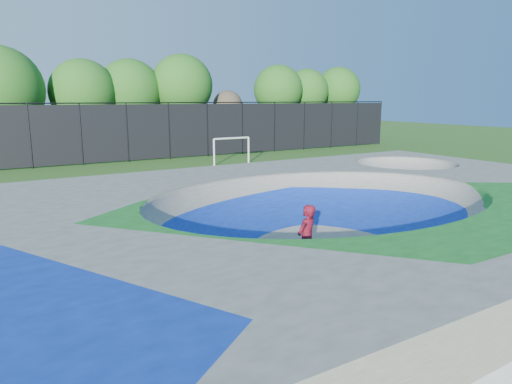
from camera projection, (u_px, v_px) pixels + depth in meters
ground at (324, 242)px, 13.83m from camera, size 120.00×120.00×0.00m
skate_deck at (324, 219)px, 13.67m from camera, size 22.00×14.00×1.50m
skater at (307, 239)px, 11.22m from camera, size 0.75×0.62×1.76m
skateboard at (306, 272)px, 11.39m from camera, size 0.81×0.44×0.05m
soccer_goal at (232, 146)px, 30.09m from camera, size 2.70×0.12×1.78m
fence at (127, 131)px, 31.03m from camera, size 48.09×0.09×4.04m
treeline at (63, 89)px, 33.22m from camera, size 52.08×6.92×8.19m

